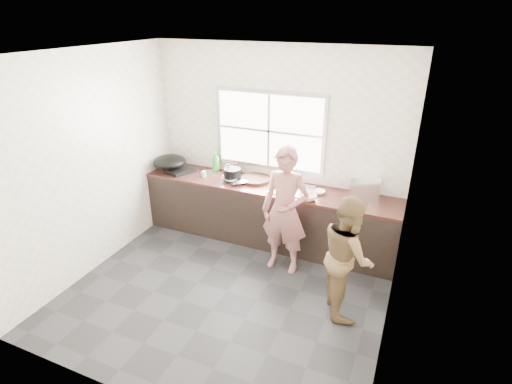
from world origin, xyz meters
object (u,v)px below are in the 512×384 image
at_px(bowl_crabs, 308,197).
at_px(plate_food, 230,176).
at_px(woman, 285,215).
at_px(glass_jar, 204,174).
at_px(burner, 180,170).
at_px(cutting_board, 256,179).
at_px(wok, 170,162).
at_px(pot_lid_left, 185,170).
at_px(pot_lid_right, 209,173).
at_px(bottle_green, 216,161).
at_px(person_side, 348,255).
at_px(bottle_brown_tall, 228,172).
at_px(bowl_held, 319,192).
at_px(bowl_mince, 231,179).
at_px(bottle_brown_short, 236,169).
at_px(dish_rack, 363,184).
at_px(black_pot, 232,174).

bearing_deg(bowl_crabs, plate_food, 166.78).
distance_m(woman, glass_jar, 1.51).
bearing_deg(burner, cutting_board, 6.02).
bearing_deg(wok, cutting_board, 7.30).
xyz_separation_m(pot_lid_left, pot_lid_right, (0.37, 0.06, -0.00)).
bearing_deg(bottle_green, wok, -154.02).
distance_m(person_side, cutting_board, 1.92).
bearing_deg(bottle_green, bottle_brown_tall, -35.50).
relative_size(bowl_held, pot_lid_left, 0.73).
distance_m(burner, pot_lid_left, 0.08).
distance_m(bottle_brown_tall, pot_lid_right, 0.39).
relative_size(cutting_board, plate_food, 2.02).
relative_size(bottle_brown_tall, burner, 0.58).
bearing_deg(bowl_mince, bowl_held, 2.86).
relative_size(bottle_green, burner, 0.84).
height_order(woman, person_side, woman).
bearing_deg(pot_lid_left, bowl_crabs, -7.00).
bearing_deg(bowl_crabs, glass_jar, 174.88).
xyz_separation_m(person_side, wok, (-2.87, 0.95, 0.32)).
height_order(bottle_green, wok, bottle_green).
bearing_deg(bottle_brown_tall, bottle_brown_short, 86.97).
distance_m(plate_food, pot_lid_left, 0.73).
height_order(bottle_green, dish_rack, bottle_green).
bearing_deg(pot_lid_left, burner, -131.33).
height_order(bowl_crabs, glass_jar, glass_jar).
bearing_deg(bottle_green, black_pot, -31.45).
distance_m(plate_food, bottle_brown_tall, 0.13).
bearing_deg(bowl_held, plate_food, 177.26).
bearing_deg(pot_lid_left, glass_jar, -14.59).
bearing_deg(glass_jar, woman, -18.93).
relative_size(cutting_board, burner, 1.19).
bearing_deg(bottle_brown_tall, burner, -177.66).
bearing_deg(wok, burner, 18.01).
xyz_separation_m(bottle_brown_short, pot_lid_right, (-0.38, -0.14, -0.07)).
relative_size(cutting_board, bottle_green, 1.42).
height_order(pot_lid_left, pot_lid_right, same).
height_order(bowl_mince, bottle_brown_tall, bottle_brown_tall).
bearing_deg(black_pot, bottle_green, 148.55).
height_order(glass_jar, pot_lid_left, glass_jar).
xyz_separation_m(black_pot, wok, (-1.01, -0.06, 0.06)).
relative_size(woman, pot_lid_left, 6.01).
bearing_deg(bottle_green, glass_jar, -98.35).
relative_size(person_side, bottle_green, 4.55).
xyz_separation_m(bowl_crabs, dish_rack, (0.62, 0.44, 0.11)).
xyz_separation_m(bowl_mince, dish_rack, (1.79, 0.27, 0.11)).
relative_size(black_pot, plate_food, 1.13).
xyz_separation_m(woman, bottle_green, (-1.37, 0.78, 0.25)).
height_order(bowl_crabs, plate_food, bowl_crabs).
bearing_deg(plate_food, bowl_held, -2.74).
bearing_deg(bowl_held, bottle_green, 172.80).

